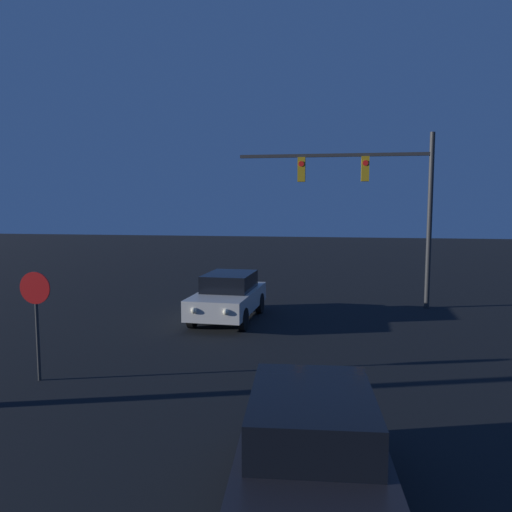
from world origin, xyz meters
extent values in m
cube|color=black|center=(1.76, 7.81, 0.66)|extent=(2.04, 4.19, 0.63)
cube|color=black|center=(1.74, 8.01, 1.25)|extent=(1.63, 2.16, 0.55)
cylinder|color=black|center=(2.47, 9.12, 0.35)|extent=(0.24, 0.71, 0.70)
cylinder|color=black|center=(0.86, 9.01, 0.35)|extent=(0.24, 0.71, 0.70)
cube|color=beige|center=(-1.50, 17.87, 0.66)|extent=(1.92, 4.14, 0.63)
cube|color=black|center=(-1.49, 18.08, 1.25)|extent=(1.57, 2.12, 0.55)
cylinder|color=black|center=(-0.75, 16.58, 0.35)|extent=(0.22, 0.70, 0.70)
cylinder|color=black|center=(-2.36, 16.65, 0.35)|extent=(0.22, 0.70, 0.70)
cylinder|color=black|center=(-0.64, 19.10, 0.35)|extent=(0.22, 0.70, 0.70)
cylinder|color=black|center=(-2.25, 19.17, 0.35)|extent=(0.22, 0.70, 0.70)
sphere|color=#F9EFC6|center=(-1.11, 15.80, 0.73)|extent=(0.18, 0.18, 0.18)
sphere|color=#F9EFC6|center=(-2.07, 15.84, 0.73)|extent=(0.18, 0.18, 0.18)
cylinder|color=#2D2D2D|center=(5.29, 20.97, 3.18)|extent=(0.18, 0.18, 6.35)
cube|color=#2D2D2D|center=(1.80, 20.97, 5.59)|extent=(6.98, 0.12, 0.12)
cube|color=#A57F14|center=(2.96, 20.97, 5.08)|extent=(0.28, 0.28, 0.90)
cylinder|color=red|center=(2.96, 20.82, 5.28)|extent=(0.20, 0.02, 0.20)
cube|color=#A57F14|center=(0.64, 20.97, 5.08)|extent=(0.28, 0.28, 0.90)
cylinder|color=red|center=(0.64, 20.82, 5.28)|extent=(0.20, 0.02, 0.20)
cylinder|color=#2D2D2D|center=(-4.31, 11.69, 1.19)|extent=(0.07, 0.07, 2.38)
cylinder|color=red|center=(-4.31, 11.67, 2.03)|extent=(0.69, 0.03, 0.69)
camera|label=1|loc=(2.02, 2.12, 3.81)|focal=35.00mm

